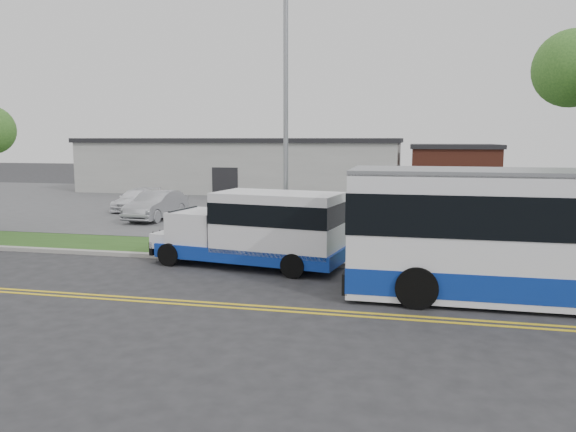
% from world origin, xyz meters
% --- Properties ---
extents(ground, '(140.00, 140.00, 0.00)m').
position_xyz_m(ground, '(0.00, 0.00, 0.00)').
color(ground, '#28282B').
rests_on(ground, ground).
extents(lane_line_north, '(70.00, 0.12, 0.01)m').
position_xyz_m(lane_line_north, '(0.00, -3.85, 0.01)').
color(lane_line_north, yellow).
rests_on(lane_line_north, ground).
extents(lane_line_south, '(70.00, 0.12, 0.01)m').
position_xyz_m(lane_line_south, '(0.00, -4.15, 0.01)').
color(lane_line_south, yellow).
rests_on(lane_line_south, ground).
extents(curb, '(80.00, 0.30, 0.15)m').
position_xyz_m(curb, '(0.00, 1.10, 0.07)').
color(curb, '#9E9B93').
rests_on(curb, ground).
extents(verge, '(80.00, 3.30, 0.10)m').
position_xyz_m(verge, '(0.00, 2.90, 0.05)').
color(verge, '#274818').
rests_on(verge, ground).
extents(parking_lot, '(80.00, 25.00, 0.10)m').
position_xyz_m(parking_lot, '(0.00, 17.00, 0.05)').
color(parking_lot, '#4C4C4F').
rests_on(parking_lot, ground).
extents(commercial_building, '(25.40, 10.40, 4.35)m').
position_xyz_m(commercial_building, '(-6.00, 27.00, 2.18)').
color(commercial_building, '#9E9E99').
rests_on(commercial_building, ground).
extents(brick_wing, '(6.30, 7.30, 3.90)m').
position_xyz_m(brick_wing, '(10.50, 26.00, 1.96)').
color(brick_wing, brown).
rests_on(brick_wing, ground).
extents(streetlight_near, '(0.35, 1.53, 9.50)m').
position_xyz_m(streetlight_near, '(3.00, 2.73, 5.23)').
color(streetlight_near, gray).
rests_on(streetlight_near, verge).
extents(shuttle_bus, '(6.92, 3.19, 2.56)m').
position_xyz_m(shuttle_bus, '(2.64, 0.49, 1.37)').
color(shuttle_bus, navy).
rests_on(shuttle_bus, ground).
extents(parked_car_a, '(1.81, 4.62, 1.50)m').
position_xyz_m(parked_car_a, '(-5.53, 9.59, 0.85)').
color(parked_car_a, '#A0A2A7').
rests_on(parked_car_a, parking_lot).
extents(parked_car_b, '(1.89, 4.27, 1.22)m').
position_xyz_m(parked_car_b, '(-8.45, 12.92, 0.71)').
color(parked_car_b, white).
rests_on(parked_car_b, parking_lot).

